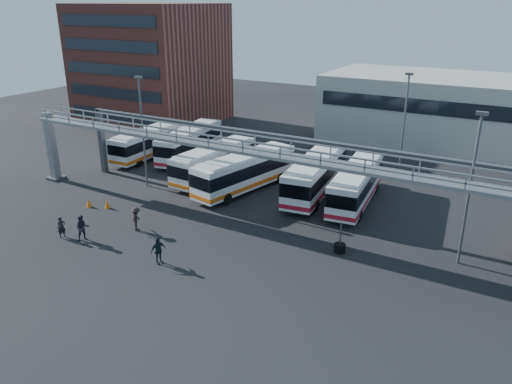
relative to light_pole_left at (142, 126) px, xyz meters
The scene contains 20 objects.
ground 18.78m from the light_pole_left, 26.57° to the right, with size 140.00×140.00×0.00m, color black.
gantry 16.14m from the light_pole_left, ahead, with size 51.40×5.15×7.10m.
apartment_building 28.52m from the light_pole_left, 129.29° to the left, with size 18.00×15.00×16.00m, color brown.
warehouse 41.07m from the light_pole_left, 46.97° to the left, with size 42.00×14.00×8.00m, color #9E9E99.
light_pole_left is the anchor object (origin of this frame).
light_pole_mid 28.02m from the light_pole_left, ahead, with size 0.70×0.35×10.21m.
light_pole_back 24.41m from the light_pole_left, 34.99° to the left, with size 0.70×0.35×10.21m.
bus_0 10.15m from the light_pole_left, 128.98° to the left, with size 2.96×10.74×3.23m.
bus_1 10.09m from the light_pole_left, 100.82° to the left, with size 4.24×11.36×3.37m.
bus_2 7.67m from the light_pole_left, 48.62° to the left, with size 3.19×10.79×3.23m.
bus_3 10.13m from the light_pole_left, 22.74° to the left, with size 4.86×11.61×3.44m.
bus_4 16.20m from the light_pole_left, 21.77° to the left, with size 4.04×11.81×3.52m.
bus_5 19.73m from the light_pole_left, 16.73° to the left, with size 3.74×11.11×3.31m.
pedestrian_a 12.67m from the light_pole_left, 80.23° to the right, with size 0.60×0.39×1.63m, color black.
pedestrian_b 12.61m from the light_pole_left, 71.43° to the right, with size 0.95×0.74×1.96m, color #2B2330.
pedestrian_c 10.94m from the light_pole_left, 52.91° to the right, with size 1.21×0.70×1.88m, color #2C1D20.
pedestrian_d 16.06m from the light_pole_left, 45.70° to the right, with size 1.12×0.46×1.90m, color black.
cone_left 8.40m from the light_pole_left, 97.03° to the right, with size 0.44×0.44×0.70m, color orange.
cone_right 7.96m from the light_pole_left, 82.57° to the right, with size 0.46×0.46×0.74m, color orange.
tire_stack 21.56m from the light_pole_left, ahead, with size 0.80×0.80×2.29m.
Camera 1 is at (14.96, -25.18, 16.41)m, focal length 35.00 mm.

